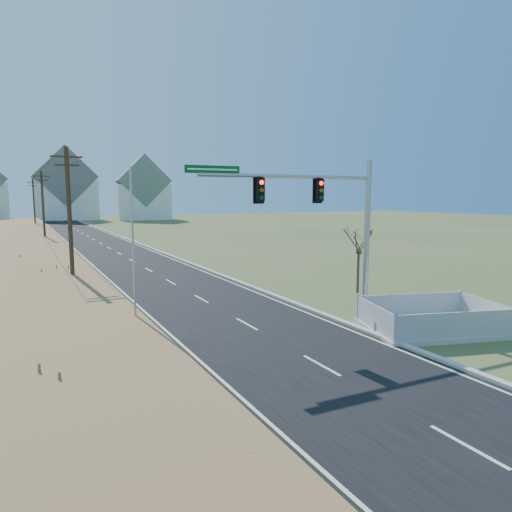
% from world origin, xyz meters
% --- Properties ---
extents(ground, '(260.00, 260.00, 0.00)m').
position_xyz_m(ground, '(0.00, 0.00, 0.00)').
color(ground, '#455428').
rests_on(ground, ground).
extents(road, '(8.00, 180.00, 0.06)m').
position_xyz_m(road, '(0.00, 50.00, 0.03)').
color(road, black).
rests_on(road, ground).
extents(curb, '(0.30, 180.00, 0.18)m').
position_xyz_m(curb, '(4.15, 50.00, 0.09)').
color(curb, '#B2AFA8').
rests_on(curb, ground).
extents(utility_pole_near, '(1.80, 0.26, 9.00)m').
position_xyz_m(utility_pole_near, '(-6.50, 15.00, 4.68)').
color(utility_pole_near, '#422D1E').
rests_on(utility_pole_near, ground).
extents(utility_pole_mid, '(1.80, 0.26, 9.00)m').
position_xyz_m(utility_pole_mid, '(-6.50, 45.00, 4.68)').
color(utility_pole_mid, '#422D1E').
rests_on(utility_pole_mid, ground).
extents(utility_pole_far, '(1.80, 0.26, 9.00)m').
position_xyz_m(utility_pole_far, '(-6.50, 75.00, 4.68)').
color(utility_pole_far, '#422D1E').
rests_on(utility_pole_far, ground).
extents(condo_n, '(15.27, 10.20, 18.54)m').
position_xyz_m(condo_n, '(2.00, 112.00, 7.61)').
color(condo_n, white).
rests_on(condo_n, ground).
extents(condo_ne, '(14.12, 10.51, 16.52)m').
position_xyz_m(condo_ne, '(20.00, 104.00, 6.84)').
color(condo_ne, white).
rests_on(condo_ne, ground).
extents(traffic_signal_mast, '(9.89, 0.81, 7.87)m').
position_xyz_m(traffic_signal_mast, '(4.59, 3.29, 4.77)').
color(traffic_signal_mast, '#9EA0A5').
rests_on(traffic_signal_mast, ground).
extents(fence_enclosure, '(6.68, 5.46, 1.32)m').
position_xyz_m(fence_enclosure, '(7.04, -0.63, 0.27)').
color(fence_enclosure, '#B7B5AD').
rests_on(fence_enclosure, ground).
extents(open_sign, '(0.48, 0.14, 0.60)m').
position_xyz_m(open_sign, '(4.50, 0.08, 0.32)').
color(open_sign, white).
rests_on(open_sign, ground).
extents(flagpole, '(0.32, 0.32, 7.20)m').
position_xyz_m(flagpole, '(-5.34, 3.33, 2.88)').
color(flagpole, '#B7B5AD').
rests_on(flagpole, ground).
extents(bare_tree, '(1.77, 1.77, 4.69)m').
position_xyz_m(bare_tree, '(7.00, 4.38, 3.78)').
color(bare_tree, '#4C3F33').
rests_on(bare_tree, ground).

